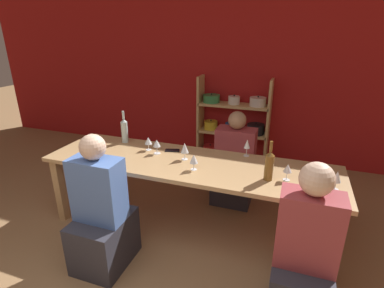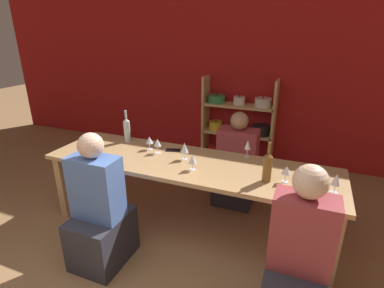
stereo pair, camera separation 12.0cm
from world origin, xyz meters
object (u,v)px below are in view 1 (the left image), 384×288
Objects in this scene: person_near_b at (102,220)px; person_far_a at (235,169)px; shelf_unit at (232,126)px; dining_table at (189,170)px; wine_glass_red_a at (337,177)px; wine_glass_white_d at (247,144)px; wine_glass_white_b at (288,169)px; wine_bottle_green at (269,165)px; cell_phone at (172,150)px; person_near_a at (302,265)px; wine_glass_red_b at (157,144)px; wine_glass_empty_a at (148,141)px; wine_glass_white_c at (87,145)px; wine_glass_white_a at (185,148)px; wine_bottle_dark at (124,130)px; wine_glass_white_e at (194,159)px.

person_far_a is at bearing 60.45° from person_near_b.
shelf_unit is 1.07× the size of person_near_b.
person_near_b reaches higher than dining_table.
wine_glass_red_a is 0.13× the size of person_near_b.
wine_glass_white_d is 0.67m from person_far_a.
person_far_a reaches higher than wine_glass_white_b.
wine_glass_white_d is (-0.26, 0.45, -0.01)m from wine_bottle_green.
person_near_a reaches higher than cell_phone.
wine_glass_red_b is (-1.30, 0.16, 0.00)m from wine_glass_white_b.
wine_glass_empty_a is 0.86× the size of wine_glass_white_c.
person_near_a reaches higher than person_near_b.
person_far_a reaches higher than wine_glass_white_c.
person_near_b is at bearing -46.65° from wine_glass_white_c.
wine_glass_white_b is 1.31m from wine_glass_red_b.
wine_glass_white_d is (0.56, 0.29, 0.01)m from wine_glass_white_a.
cell_phone is at bearing 43.63° from person_far_a.
wine_glass_white_a reaches higher than dining_table.
wine_bottle_green is 0.81m from person_near_a.
wine_glass_empty_a is 1.44m from wine_glass_white_b.
wine_glass_red_a is 0.15× the size of person_far_a.
dining_table is 2.35× the size of person_near_b.
wine_bottle_green is 0.53m from wine_glass_red_a.
wine_glass_white_d reaches higher than wine_glass_red_a.
wine_glass_white_a is at bearing -15.79° from wine_bottle_dark.
dining_table is 8.14× the size of wine_bottle_green.
person_near_b reaches higher than wine_glass_white_d.
wine_glass_empty_a is (-0.53, -1.76, 0.30)m from shelf_unit.
wine_glass_white_a is 1.13× the size of wine_glass_red_b.
wine_glass_white_a is 0.14× the size of person_near_b.
dining_table is at bearing -16.07° from wine_glass_empty_a.
wine_glass_white_d is (-0.79, 0.45, 0.01)m from wine_glass_red_a.
person_near_a is at bearing -13.35° from wine_glass_white_c.
shelf_unit reaches higher than wine_glass_white_c.
wine_bottle_green is 2.02× the size of wine_glass_white_a.
wine_glass_red_b is 0.20m from cell_phone.
shelf_unit is 0.46× the size of dining_table.
person_far_a is at bearing 126.14° from wine_glass_white_b.
cell_phone is at bearing -6.13° from wine_bottle_dark.
dining_table is 19.24× the size of wine_glass_white_b.
person_far_a is (0.69, 0.67, -0.47)m from wine_glass_red_b.
wine_glass_white_e is (-1.19, -0.04, -0.01)m from wine_glass_red_a.
wine_glass_white_b is at bearing 24.27° from person_near_b.
wine_glass_white_b is (-0.38, 0.04, -0.00)m from wine_glass_red_a.
shelf_unit is 7.38× the size of wine_glass_white_d.
cell_phone is (-0.36, 0.35, -0.10)m from wine_glass_white_e.
wine_glass_white_a is 0.46m from wine_glass_empty_a.
shelf_unit is at bearing 110.26° from wine_bottle_green.
cell_phone is (0.25, 0.06, -0.10)m from wine_glass_empty_a.
person_near_b is at bearing -70.89° from wine_bottle_dark.
wine_glass_white_d is at bearing 19.84° from wine_glass_white_c.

